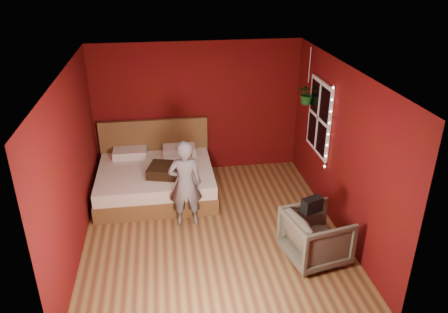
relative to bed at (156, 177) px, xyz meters
The scene contains 10 objects.
floor 1.69m from the bed, 58.17° to the right, with size 4.50×4.50×0.00m, color olive.
room_walls 2.16m from the bed, 58.17° to the right, with size 4.04×4.54×2.62m.
window 3.13m from the bed, 10.21° to the right, with size 0.05×0.97×1.27m.
fairy_lights 3.23m from the bed, 20.21° to the right, with size 0.04×0.04×1.45m.
bed is the anchor object (origin of this frame).
person 1.31m from the bed, 67.09° to the right, with size 0.53×0.35×1.47m, color slate.
armchair 3.24m from the bed, 45.78° to the right, with size 0.81×0.84×0.76m, color #585745.
handbag 3.19m from the bed, 45.89° to the right, with size 0.29×0.15×0.21m, color black.
throw_pillow 0.50m from the bed, 66.85° to the right, with size 0.50×0.50×0.18m, color #301F10.
hanging_plant 3.14m from the bed, ahead, with size 0.37×0.33×1.00m.
Camera 1 is at (-0.67, -5.82, 4.07)m, focal length 35.00 mm.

